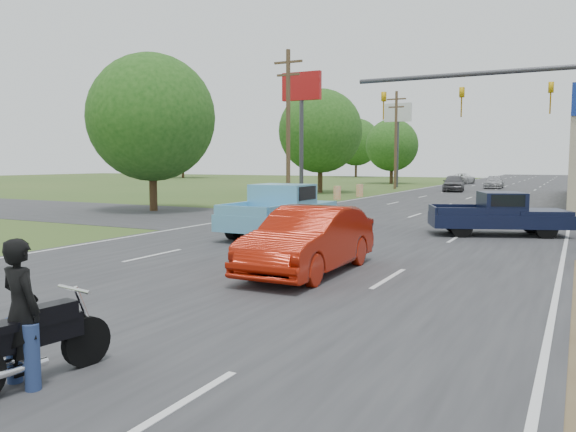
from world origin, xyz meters
The scene contains 22 objects.
main_road centered at (0.00, 40.00, 0.01)m, with size 15.00×180.00×0.02m, color #2D2D30.
cross_road centered at (0.00, 18.00, 0.01)m, with size 120.00×10.00×0.02m, color #2D2D30.
utility_pole_5 centered at (-9.50, 28.00, 5.32)m, with size 2.00×0.28×10.00m.
utility_pole_6 centered at (-9.50, 52.00, 5.32)m, with size 2.00×0.28×10.00m.
tree_0 centered at (-14.00, 20.00, 5.26)m, with size 7.14×7.14×8.84m.
tree_1 centered at (-13.50, 42.00, 5.57)m, with size 7.56×7.56×9.36m.
tree_2 centered at (-14.20, 66.00, 4.95)m, with size 6.72×6.72×8.32m.
tree_4 centered at (-55.00, 75.00, 6.82)m, with size 9.24×9.24×11.44m.
tree_6 centered at (-30.00, 95.00, 6.51)m, with size 8.82×8.82×10.92m.
barrel_2 centered at (-8.50, 34.00, 0.50)m, with size 0.56×0.56×1.00m, color orange.
barrel_3 centered at (-8.20, 38.00, 0.50)m, with size 0.56×0.56×1.00m, color orange.
pole_sign_left_near centered at (-10.50, 32.00, 7.17)m, with size 3.00×0.35×9.20m.
pole_sign_left_far centered at (-10.50, 56.00, 7.17)m, with size 3.00×0.35×9.20m.
signal_mast centered at (5.82, 17.00, 4.80)m, with size 9.12×0.40×7.00m.
red_convertible centered at (1.61, 7.79, 0.82)m, with size 1.74×5.00×1.65m, color #9A1707.
motorcycle centered at (1.54, -0.35, 0.50)m, with size 0.76×2.22×1.13m.
rider centered at (1.55, -0.30, 0.88)m, with size 0.64×0.42×1.76m, color black.
blue_pickup centered at (-2.43, 14.00, 0.98)m, with size 2.26×5.86×1.95m.
navy_pickup centered at (4.96, 17.71, 0.83)m, with size 5.33×3.59×1.65m.
distant_car_grey centered at (-3.07, 49.58, 0.80)m, with size 1.89×4.69×1.60m, color #555459.
distant_car_silver centered at (-0.50, 57.71, 0.65)m, with size 1.82×4.47×1.30m, color #A6A5AA.
distant_car_white centered at (-5.79, 69.19, 0.67)m, with size 2.21×4.79×1.33m, color #BCBCBC.
Camera 1 is at (7.54, -4.74, 2.78)m, focal length 35.00 mm.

